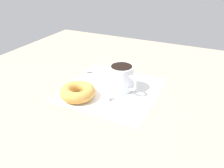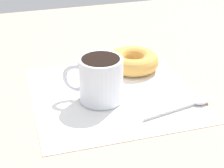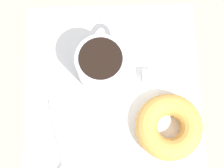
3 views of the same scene
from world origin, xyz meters
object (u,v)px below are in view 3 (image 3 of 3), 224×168
at_px(coffee_cup, 102,65).
at_px(spoon, 62,161).
at_px(sugar_cube, 148,76).
at_px(donut, 169,127).

height_order(coffee_cup, spoon, coffee_cup).
relative_size(coffee_cup, sugar_cube, 5.53).
bearing_deg(coffee_cup, donut, 135.23).
bearing_deg(spoon, coffee_cup, -115.71).
height_order(donut, sugar_cube, donut).
height_order(coffee_cup, donut, coffee_cup).
distance_m(donut, spoon, 0.19).
distance_m(coffee_cup, donut, 0.15).
distance_m(coffee_cup, spoon, 0.18).
relative_size(donut, sugar_cube, 5.76).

